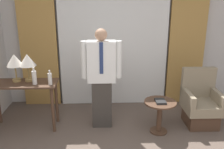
{
  "coord_description": "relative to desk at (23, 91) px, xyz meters",
  "views": [
    {
      "loc": [
        -0.21,
        -1.76,
        2.12
      ],
      "look_at": [
        -0.07,
        1.86,
        0.95
      ],
      "focal_mm": 40.0,
      "sensor_mm": 36.0,
      "label": 1
    }
  ],
  "objects": [
    {
      "name": "wall_back",
      "position": [
        1.5,
        1.06,
        0.71
      ],
      "size": [
        10.0,
        0.06,
        2.7
      ],
      "color": "beige",
      "rests_on": "ground_plane"
    },
    {
      "name": "curtain_sheer_center",
      "position": [
        1.5,
        0.93,
        0.65
      ],
      "size": [
        2.06,
        0.06,
        2.58
      ],
      "color": "white",
      "rests_on": "ground_plane"
    },
    {
      "name": "curtain_drape_left",
      "position": [
        0.08,
        0.93,
        0.65
      ],
      "size": [
        0.69,
        0.06,
        2.58
      ],
      "color": "#B28442",
      "rests_on": "ground_plane"
    },
    {
      "name": "curtain_drape_right",
      "position": [
        2.91,
        0.93,
        0.65
      ],
      "size": [
        0.69,
        0.06,
        2.58
      ],
      "color": "#B28442",
      "rests_on": "ground_plane"
    },
    {
      "name": "desk",
      "position": [
        0.0,
        0.0,
        0.0
      ],
      "size": [
        1.1,
        0.46,
        0.78
      ],
      "color": "#4C3323",
      "rests_on": "ground_plane"
    },
    {
      "name": "table_lamp_left",
      "position": [
        -0.1,
        0.08,
        0.48
      ],
      "size": [
        0.27,
        0.27,
        0.44
      ],
      "color": "#9E7F47",
      "rests_on": "desk"
    },
    {
      "name": "table_lamp_right",
      "position": [
        0.1,
        0.08,
        0.48
      ],
      "size": [
        0.27,
        0.27,
        0.44
      ],
      "color": "#9E7F47",
      "rests_on": "desk"
    },
    {
      "name": "bottle_near_edge",
      "position": [
        0.23,
        -0.07,
        0.26
      ],
      "size": [
        0.07,
        0.07,
        0.27
      ],
      "color": "silver",
      "rests_on": "desk"
    },
    {
      "name": "bottle_by_lamp",
      "position": [
        0.47,
        -0.1,
        0.24
      ],
      "size": [
        0.06,
        0.06,
        0.23
      ],
      "color": "silver",
      "rests_on": "desk"
    },
    {
      "name": "person",
      "position": [
        1.27,
        -0.0,
        0.25
      ],
      "size": [
        0.64,
        0.21,
        1.63
      ],
      "color": "#38332D",
      "rests_on": "ground_plane"
    },
    {
      "name": "armchair",
      "position": [
        2.93,
        0.01,
        -0.3
      ],
      "size": [
        0.57,
        0.58,
        0.94
      ],
      "color": "#4C3323",
      "rests_on": "ground_plane"
    },
    {
      "name": "side_table",
      "position": [
        2.18,
        -0.25,
        -0.28
      ],
      "size": [
        0.5,
        0.5,
        0.53
      ],
      "color": "#4C3323",
      "rests_on": "ground_plane"
    },
    {
      "name": "book",
      "position": [
        2.17,
        -0.26,
        -0.09
      ],
      "size": [
        0.15,
        0.2,
        0.03
      ],
      "color": "black",
      "rests_on": "side_table"
    }
  ]
}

